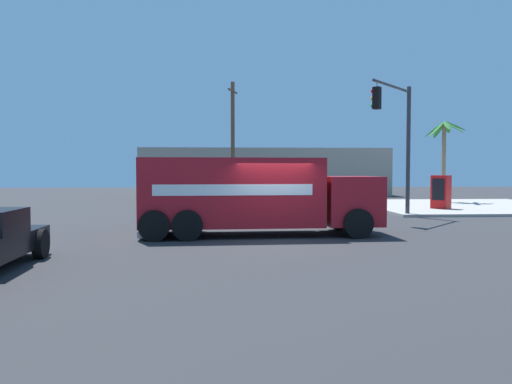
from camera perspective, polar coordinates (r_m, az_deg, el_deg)
name	(u,v)px	position (r m, az deg, el deg)	size (l,w,h in m)	color
ground_plane	(274,238)	(16.60, 2.11, -5.34)	(100.00, 100.00, 0.00)	#2B2B2D
sidewalk_corner_far	(466,206)	(33.04, 22.90, -1.51)	(12.38, 12.38, 0.14)	#9E998E
delivery_truck	(253,195)	(17.33, -0.36, -0.30)	(8.31, 3.04, 2.68)	#AD141E
traffic_light_primary	(398,129)	(24.48, 16.00, 6.95)	(2.84, 3.17, 6.21)	#38383D
vending_machine_red	(441,192)	(29.49, 20.44, 0.01)	(1.17, 1.17, 1.85)	red
palm_tree_far	(444,146)	(36.10, 20.77, 4.97)	(2.76, 2.80, 5.48)	#7A6647
utility_pole	(233,139)	(38.56, -2.68, 6.07)	(0.78, 2.13, 9.05)	brown
building_backdrop	(264,172)	(45.38, 0.95, 2.29)	(21.84, 6.00, 4.21)	gray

